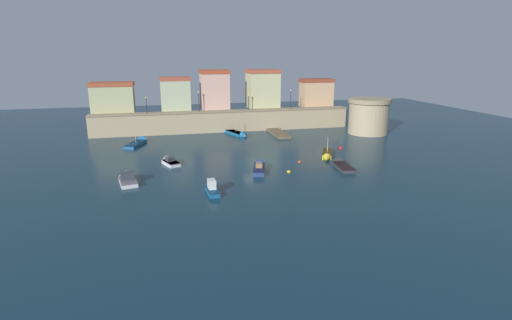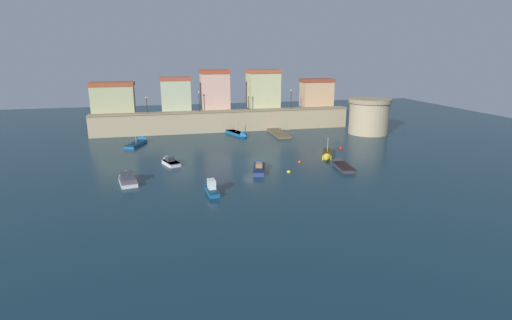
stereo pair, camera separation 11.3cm
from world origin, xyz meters
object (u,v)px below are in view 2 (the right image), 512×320
(mooring_buoy_0, at_px, (299,162))
(moored_boat_2, at_px, (239,134))
(mooring_buoy_1, at_px, (341,149))
(moored_boat_5, at_px, (327,155))
(quay_lamp_3, at_px, (291,96))
(quay_lamp_2, at_px, (249,99))
(moored_boat_4, at_px, (169,161))
(moored_boat_3, at_px, (127,179))
(moored_boat_6, at_px, (139,142))
(moored_boat_0, at_px, (259,167))
(moored_boat_1, at_px, (341,165))
(moored_boat_7, at_px, (211,188))
(quay_lamp_0, at_px, (147,102))
(mooring_buoy_2, at_px, (289,172))
(quay_lamp_1, at_px, (199,98))

(mooring_buoy_0, bearing_deg, moored_boat_2, 102.78)
(moored_boat_2, distance_m, mooring_buoy_1, 20.47)
(moored_boat_2, relative_size, moored_boat_5, 1.11)
(quay_lamp_3, bearing_deg, mooring_buoy_0, -105.30)
(quay_lamp_2, bearing_deg, moored_boat_5, -74.09)
(moored_boat_2, relative_size, moored_boat_4, 1.60)
(mooring_buoy_1, bearing_deg, moored_boat_5, -133.04)
(moored_boat_3, distance_m, mooring_buoy_1, 34.77)
(quay_lamp_3, relative_size, moored_boat_3, 0.74)
(moored_boat_6, distance_m, mooring_buoy_0, 29.45)
(moored_boat_0, height_order, moored_boat_1, moored_boat_0)
(quay_lamp_2, distance_m, moored_boat_0, 29.08)
(moored_boat_1, distance_m, moored_boat_7, 20.01)
(moored_boat_0, height_order, moored_boat_5, moored_boat_5)
(moored_boat_1, relative_size, moored_boat_7, 1.37)
(moored_boat_5, bearing_deg, quay_lamp_0, -107.19)
(moored_boat_0, xyz_separation_m, moored_boat_5, (11.60, 3.91, -0.02))
(quay_lamp_0, relative_size, moored_boat_3, 0.60)
(moored_boat_5, height_order, mooring_buoy_1, moored_boat_5)
(moored_boat_2, height_order, mooring_buoy_1, moored_boat_2)
(quay_lamp_0, bearing_deg, moored_boat_2, -15.70)
(moored_boat_3, bearing_deg, mooring_buoy_2, -102.49)
(moored_boat_1, distance_m, moored_boat_3, 28.56)
(quay_lamp_2, xyz_separation_m, moored_boat_7, (-12.25, -35.73, -5.81))
(quay_lamp_2, distance_m, mooring_buoy_2, 30.92)
(quay_lamp_3, bearing_deg, moored_boat_2, -158.18)
(moored_boat_5, height_order, mooring_buoy_0, moored_boat_5)
(moored_boat_4, xyz_separation_m, mooring_buoy_0, (18.45, -3.57, -0.34))
(mooring_buoy_1, bearing_deg, moored_boat_1, -115.04)
(moored_boat_6, bearing_deg, moored_boat_4, -141.14)
(moored_boat_2, relative_size, mooring_buoy_2, 13.80)
(quay_lamp_1, bearing_deg, mooring_buoy_2, -73.85)
(moored_boat_4, bearing_deg, moored_boat_2, -58.58)
(quay_lamp_1, height_order, moored_boat_7, quay_lamp_1)
(moored_boat_3, distance_m, moored_boat_5, 29.25)
(moored_boat_0, bearing_deg, quay_lamp_0, 43.34)
(quay_lamp_3, height_order, moored_boat_7, quay_lamp_3)
(moored_boat_5, bearing_deg, moored_boat_2, -128.22)
(quay_lamp_1, xyz_separation_m, moored_boat_5, (16.84, -24.17, -6.39))
(moored_boat_6, bearing_deg, mooring_buoy_2, -117.30)
(quay_lamp_2, bearing_deg, moored_boat_0, -99.53)
(quay_lamp_2, relative_size, moored_boat_4, 0.68)
(moored_boat_6, bearing_deg, quay_lamp_0, 10.11)
(quay_lamp_0, xyz_separation_m, quay_lamp_1, (9.95, 0.00, 0.44))
(quay_lamp_2, relative_size, moored_boat_7, 0.71)
(moored_boat_0, xyz_separation_m, moored_boat_2, (1.75, 23.32, -0.10))
(quay_lamp_3, height_order, moored_boat_6, quay_lamp_3)
(moored_boat_1, bearing_deg, mooring_buoy_2, 102.63)
(moored_boat_0, distance_m, moored_boat_4, 13.21)
(moored_boat_2, bearing_deg, quay_lamp_0, -125.14)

